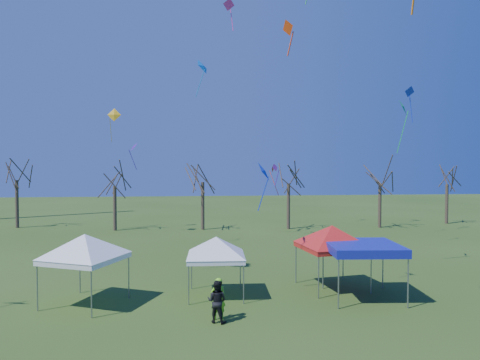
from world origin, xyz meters
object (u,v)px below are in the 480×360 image
Objects in this scene: tree_1 at (115,170)px; tree_2 at (203,165)px; tree_4 at (380,167)px; tent_red at (332,230)px; tree_3 at (289,167)px; tent_blue at (363,248)px; person_green at (218,298)px; person_dark at (217,301)px; tent_white_mid at (216,241)px; tree_5 at (447,170)px; tree_0 at (16,163)px; tent_white_west at (85,239)px.

tree_2 is (8.40, -0.27, 0.50)m from tree_1.
tree_4 is 23.36m from tent_red.
tree_4 reaches higher than tent_red.
tree_3 is 20.54m from tent_red.
tent_red is 1.18× the size of tent_blue.
tent_blue reaches higher than person_green.
tent_blue is 7.57m from person_dark.
tent_blue is at bearing -92.96° from tree_3.
tree_3 reaches higher than tree_4.
tree_4 is at bearing 50.31° from tent_white_mid.
tree_2 reaches higher than tent_white_mid.
person_dark is at bearing -134.37° from tree_5.
tent_blue is (15.67, -22.48, -3.42)m from tree_1.
tree_0 is 18.72m from tree_2.
tent_white_west is at bearing -82.64° from tree_1.
person_dark is (-0.06, -0.34, -0.00)m from person_green.
tent_red is at bearing 7.02° from tent_white_mid.
tree_2 reaches higher than tree_3.
tent_white_west is (-23.26, -21.54, -3.09)m from tree_4.
person_dark is (-0.11, -3.44, -1.82)m from tent_white_mid.
tree_0 reaches higher than tree_4.
tent_red is at bearing -54.72° from tree_1.
person_green is (-0.05, -3.10, -1.81)m from tent_white_mid.
tree_3 is (26.88, -3.34, -0.41)m from tree_0.
tent_white_west is (2.87, -22.19, -2.82)m from tree_1.
person_green is 0.35m from person_dark.
tree_3 is (16.80, -0.60, 0.29)m from tree_1.
tent_blue is 7.41m from person_green.
tree_0 reaches higher than tree_5.
tree_5 is at bearing 6.52° from tree_3.
person_dark is (8.68, -24.97, -4.94)m from tree_1.
tree_2 is at bearing 75.83° from tent_white_west.
tent_red is at bearing -157.31° from person_green.
tent_white_mid is at bearing -67.79° from tree_1.
tree_5 is at bearing 41.77° from tent_white_mid.
tent_red is (5.93, 0.73, 0.33)m from tent_white_mid.
tree_0 reaches higher than person_dark.
person_green is at bearing -162.77° from tent_blue.
tent_white_west is at bearing -0.71° from person_dark.
person_green reaches higher than person_dark.
tree_2 reaches higher than person_dark.
tree_0 is at bearing 174.66° from tree_4.
tree_3 is at bearing -7.08° from tree_0.
tree_4 is 30.07m from person_green.
tent_blue is at bearing -172.72° from person_green.
tree_5 is (26.09, 1.69, -0.56)m from tree_2.
person_dark is (-6.04, -4.17, -2.15)m from tent_red.
tree_1 reaches higher than person_dark.
tent_white_west is 5.97m from tent_white_mid.
tree_2 is at bearing -1.85° from tree_1.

